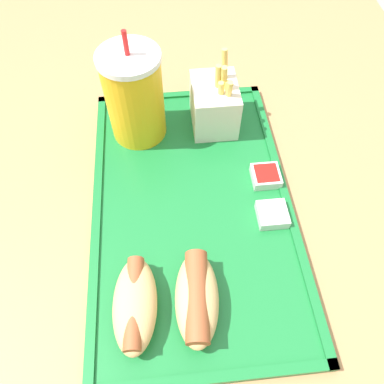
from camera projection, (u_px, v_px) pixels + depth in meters
ground_plane at (198, 326)px, 1.19m from camera, size 8.00×8.00×0.00m
dining_table at (200, 284)px, 0.87m from camera, size 1.23×0.91×0.76m
food_tray at (192, 205)px, 0.54m from camera, size 0.47×0.28×0.01m
soda_cup at (134, 96)px, 0.56m from camera, size 0.09×0.09×0.18m
hot_dog_far at (135, 304)px, 0.44m from camera, size 0.12×0.06×0.04m
hot_dog_near at (197, 298)px, 0.44m from camera, size 0.12×0.06×0.04m
fries_carton at (215, 104)px, 0.60m from camera, size 0.09×0.07×0.12m
sauce_cup_mayo at (272, 214)px, 0.52m from camera, size 0.04×0.04×0.02m
sauce_cup_ketchup at (266, 176)px, 0.56m from camera, size 0.04×0.04×0.02m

